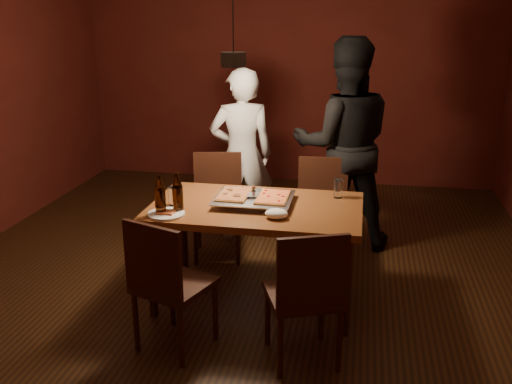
% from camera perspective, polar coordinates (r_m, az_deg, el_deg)
% --- Properties ---
extents(room_shell, '(6.00, 6.00, 6.00)m').
position_cam_1_polar(room_shell, '(4.12, -2.21, 8.25)').
color(room_shell, '#351F0E').
rests_on(room_shell, ground).
extents(dining_table, '(1.50, 0.90, 0.75)m').
position_cam_1_polar(dining_table, '(4.09, 0.00, -2.32)').
color(dining_table, brown).
rests_on(dining_table, floor).
extents(chair_far_left, '(0.50, 0.50, 0.49)m').
position_cam_1_polar(chair_far_left, '(4.98, -3.87, -0.31)').
color(chair_far_left, '#38190F').
rests_on(chair_far_left, floor).
extents(chair_far_right, '(0.44, 0.44, 0.49)m').
position_cam_1_polar(chair_far_right, '(4.84, 6.62, -0.94)').
color(chair_far_right, '#38190F').
rests_on(chair_far_right, floor).
extents(chair_near_left, '(0.54, 0.54, 0.49)m').
position_cam_1_polar(chair_near_left, '(3.57, -9.07, -8.15)').
color(chair_near_left, '#38190F').
rests_on(chair_near_left, floor).
extents(chair_near_right, '(0.54, 0.54, 0.49)m').
position_cam_1_polar(chair_near_right, '(3.40, 5.14, -9.35)').
color(chair_near_right, '#38190F').
rests_on(chair_near_right, floor).
extents(pizza_tray, '(0.58, 0.49, 0.05)m').
position_cam_1_polar(pizza_tray, '(4.10, -0.21, -0.83)').
color(pizza_tray, silver).
rests_on(pizza_tray, dining_table).
extents(pizza_meat, '(0.22, 0.34, 0.02)m').
position_cam_1_polar(pizza_meat, '(4.13, -2.21, -0.22)').
color(pizza_meat, maroon).
rests_on(pizza_meat, pizza_tray).
extents(pizza_cheese, '(0.22, 0.34, 0.02)m').
position_cam_1_polar(pizza_cheese, '(4.07, 1.70, -0.49)').
color(pizza_cheese, gold).
rests_on(pizza_cheese, pizza_tray).
extents(spatula, '(0.12, 0.25, 0.04)m').
position_cam_1_polar(spatula, '(4.10, -0.30, -0.25)').
color(spatula, silver).
rests_on(spatula, pizza_tray).
extents(beer_bottle_a, '(0.07, 0.07, 0.28)m').
position_cam_1_polar(beer_bottle_a, '(3.90, -9.58, -0.30)').
color(beer_bottle_a, black).
rests_on(beer_bottle_a, dining_table).
extents(beer_bottle_b, '(0.07, 0.07, 0.28)m').
position_cam_1_polar(beer_bottle_b, '(3.93, -7.84, -0.05)').
color(beer_bottle_b, black).
rests_on(beer_bottle_b, dining_table).
extents(water_glass_left, '(0.08, 0.08, 0.13)m').
position_cam_1_polar(water_glass_left, '(4.09, -8.19, -0.42)').
color(water_glass_left, silver).
rests_on(water_glass_left, dining_table).
extents(water_glass_right, '(0.07, 0.07, 0.14)m').
position_cam_1_polar(water_glass_right, '(4.26, 8.24, 0.33)').
color(water_glass_right, silver).
rests_on(water_glass_right, dining_table).
extents(plate_slice, '(0.25, 0.25, 0.03)m').
position_cam_1_polar(plate_slice, '(3.92, -8.97, -2.17)').
color(plate_slice, white).
rests_on(plate_slice, dining_table).
extents(napkin, '(0.16, 0.12, 0.06)m').
position_cam_1_polar(napkin, '(3.81, 2.06, -2.19)').
color(napkin, white).
rests_on(napkin, dining_table).
extents(diner_white, '(0.68, 0.56, 1.60)m').
position_cam_1_polar(diner_white, '(5.25, -1.44, 3.69)').
color(diner_white, white).
rests_on(diner_white, floor).
extents(diner_dark, '(1.02, 0.86, 1.87)m').
position_cam_1_polar(diner_dark, '(5.12, 8.76, 4.67)').
color(diner_dark, black).
rests_on(diner_dark, floor).
extents(pendant_lamp, '(0.18, 0.18, 1.10)m').
position_cam_1_polar(pendant_lamp, '(4.08, -2.27, 13.25)').
color(pendant_lamp, black).
rests_on(pendant_lamp, ceiling).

